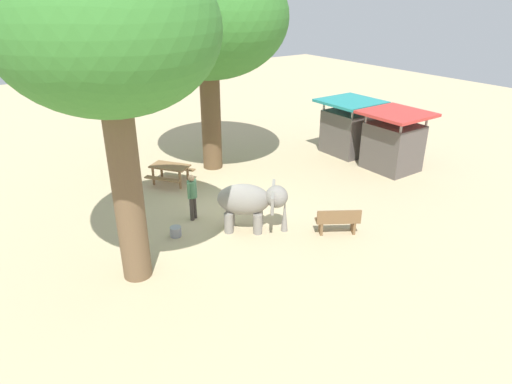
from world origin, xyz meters
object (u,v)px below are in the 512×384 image
object	(u,v)px
wooden_bench	(338,221)
market_stall_teal	(348,130)
shade_tree_main	(207,18)
shade_tree_secondary	(107,34)
person_handler	(192,194)
feed_bucket	(176,232)
picnic_table_near	(170,170)
market_stall_red	(393,144)
elephant	(251,201)

from	to	relation	value
wooden_bench	market_stall_teal	bearing A→B (deg)	74.49
shade_tree_main	shade_tree_secondary	size ratio (longest dim) A/B	1.03
person_handler	feed_bucket	distance (m)	1.47
shade_tree_main	feed_bucket	xyz separation A→B (m)	(4.59, -4.03, -5.98)
picnic_table_near	market_stall_red	distance (m)	9.43
person_handler	feed_bucket	bearing A→B (deg)	-87.03
person_handler	shade_tree_secondary	world-z (taller)	shade_tree_secondary
feed_bucket	shade_tree_main	bearing A→B (deg)	138.72
feed_bucket	market_stall_teal	bearing A→B (deg)	103.93
picnic_table_near	feed_bucket	xyz separation A→B (m)	(3.95, -1.71, -0.43)
shade_tree_secondary	market_stall_red	distance (m)	13.12
person_handler	picnic_table_near	xyz separation A→B (m)	(-3.24, 0.69, -0.36)
wooden_bench	market_stall_teal	distance (m)	8.03
elephant	picnic_table_near	world-z (taller)	elephant
picnic_table_near	shade_tree_secondary	bearing A→B (deg)	-68.84
shade_tree_main	market_stall_red	distance (m)	9.22
elephant	wooden_bench	bearing A→B (deg)	-2.03
shade_tree_main	market_stall_red	size ratio (longest dim) A/B	3.40
market_stall_teal	market_stall_red	xyz separation A→B (m)	(2.60, 0.00, 0.00)
person_handler	shade_tree_main	bearing A→B (deg)	110.02
picnic_table_near	market_stall_red	xyz separation A→B (m)	(4.02, 8.51, 0.55)
elephant	person_handler	distance (m)	2.11
shade_tree_main	wooden_bench	xyz separation A→B (m)	(7.43, 0.27, -5.67)
shade_tree_main	shade_tree_secondary	world-z (taller)	shade_tree_main
picnic_table_near	market_stall_red	size ratio (longest dim) A/B	0.83
picnic_table_near	market_stall_teal	xyz separation A→B (m)	(1.42, 8.51, 0.55)
elephant	person_handler	size ratio (longest dim) A/B	1.34
wooden_bench	feed_bucket	size ratio (longest dim) A/B	3.88
shade_tree_main	feed_bucket	size ratio (longest dim) A/B	23.81
shade_tree_secondary	elephant	bearing A→B (deg)	94.30
shade_tree_secondary	picnic_table_near	distance (m)	8.51
shade_tree_secondary	feed_bucket	bearing A→B (deg)	126.58
shade_tree_secondary	market_stall_teal	xyz separation A→B (m)	(-3.86, 12.01, -5.15)
elephant	picnic_table_near	bearing A→B (deg)	134.64
person_handler	feed_bucket	world-z (taller)	person_handler
person_handler	market_stall_red	distance (m)	9.24
shade_tree_main	market_stall_red	xyz separation A→B (m)	(4.65, 6.19, -5.00)
shade_tree_secondary	feed_bucket	world-z (taller)	shade_tree_secondary
shade_tree_secondary	market_stall_teal	distance (m)	13.62
picnic_table_near	market_stall_teal	size ratio (longest dim) A/B	0.83
elephant	market_stall_red	xyz separation A→B (m)	(-0.96, 8.02, 0.12)
shade_tree_main	market_stall_teal	bearing A→B (deg)	71.67
feed_bucket	picnic_table_near	bearing A→B (deg)	156.63
picnic_table_near	market_stall_red	world-z (taller)	market_stall_red
elephant	market_stall_teal	xyz separation A→B (m)	(-3.56, 8.02, 0.12)
market_stall_teal	market_stall_red	bearing A→B (deg)	0.00
person_handler	picnic_table_near	size ratio (longest dim) A/B	0.78
shade_tree_secondary	picnic_table_near	size ratio (longest dim) A/B	3.99
wooden_bench	picnic_table_near	distance (m)	7.27
person_handler	market_stall_red	world-z (taller)	market_stall_red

